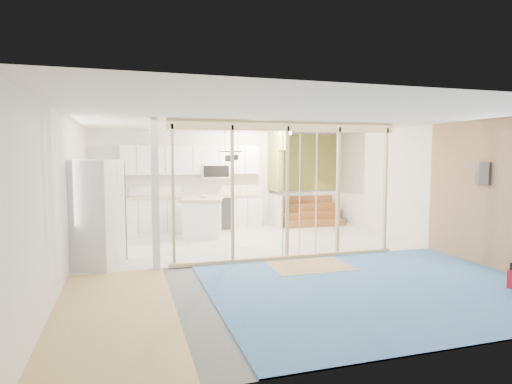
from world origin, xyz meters
name	(u,v)px	position (x,y,z in m)	size (l,w,h in m)	color
room	(272,192)	(0.00, 0.00, 1.30)	(7.01, 8.01, 2.61)	slate
floor_overlays	(274,259)	(0.07, 0.06, 0.01)	(7.00, 8.00, 0.03)	silver
stud_frame	(259,176)	(-0.24, 0.00, 1.59)	(4.66, 0.14, 2.60)	tan
base_cabinets	(167,216)	(-1.61, 3.36, 0.47)	(4.45, 2.24, 0.93)	white
upper_cabinets	(194,161)	(-0.84, 3.82, 1.82)	(3.60, 0.41, 0.85)	white
green_partition	(298,192)	(2.04, 3.66, 0.94)	(2.25, 1.51, 2.60)	olive
pot_rack	(231,154)	(-0.31, 1.89, 2.00)	(0.52, 0.52, 0.72)	black
electrical_panel	(483,173)	(3.43, -1.40, 1.65)	(0.04, 0.30, 0.40)	#393A3E
ceiling_light	(285,133)	(1.40, 3.00, 2.54)	(0.32, 0.32, 0.08)	#FFEABF
fridge	(94,214)	(-3.12, 0.45, 0.95)	(1.09, 1.04, 1.89)	silver
island	(202,218)	(-0.83, 2.70, 0.47)	(1.19, 1.19, 0.95)	white
bowl	(204,196)	(-0.77, 2.84, 0.98)	(0.25, 0.25, 0.06)	white
soap_bottle_a	(129,191)	(-2.50, 3.76, 1.07)	(0.11, 0.11, 0.28)	#B4B6C9
soap_bottle_b	(241,191)	(0.40, 3.70, 1.02)	(0.08, 0.08, 0.18)	silver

